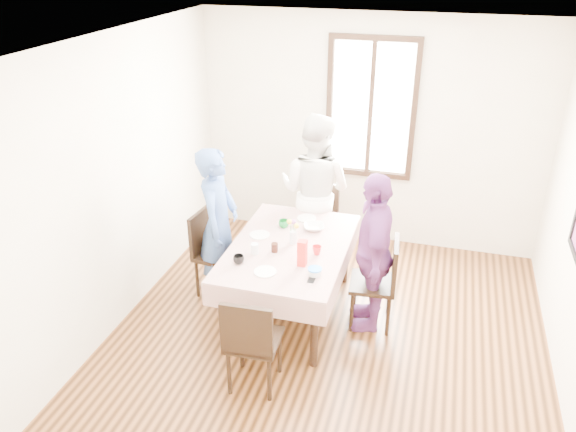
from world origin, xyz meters
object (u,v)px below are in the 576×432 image
(person_left, at_px, (218,224))
(chair_far, at_px, (315,225))
(chair_left, at_px, (218,254))
(person_right, at_px, (373,252))
(dining_table, at_px, (289,280))
(chair_near, at_px, (254,339))
(chair_right, at_px, (372,283))
(person_far, at_px, (315,192))

(person_left, bearing_deg, chair_far, -45.83)
(chair_left, bearing_deg, person_right, 92.75)
(person_left, height_order, person_right, person_left)
(dining_table, height_order, chair_near, chair_near)
(chair_near, bearing_deg, chair_right, 50.63)
(chair_right, xyz_separation_m, chair_near, (-0.81, -1.10, 0.00))
(person_far, bearing_deg, person_left, 60.98)
(dining_table, bearing_deg, person_far, 90.00)
(dining_table, bearing_deg, chair_near, -90.00)
(chair_right, bearing_deg, person_far, 34.05)
(chair_left, distance_m, person_right, 1.63)
(chair_near, relative_size, person_right, 0.58)
(person_left, bearing_deg, person_right, -98.49)
(chair_near, distance_m, person_right, 1.39)
(person_right, bearing_deg, dining_table, -95.48)
(dining_table, relative_size, chair_near, 1.68)
(chair_right, height_order, person_right, person_right)
(chair_left, bearing_deg, chair_near, 40.20)
(dining_table, height_order, chair_right, chair_right)
(chair_right, xyz_separation_m, person_right, (-0.02, 0.00, 0.33))
(chair_right, bearing_deg, person_right, 84.74)
(chair_near, relative_size, person_far, 0.52)
(person_far, xyz_separation_m, person_right, (0.78, -0.98, -0.09))
(dining_table, bearing_deg, person_right, 3.49)
(chair_left, bearing_deg, dining_table, 86.11)
(chair_near, height_order, person_right, person_right)
(dining_table, xyz_separation_m, chair_far, (0.00, 1.05, 0.08))
(dining_table, height_order, person_right, person_right)
(chair_left, height_order, chair_right, same)
(person_left, xyz_separation_m, person_right, (1.57, -0.10, -0.02))
(person_left, relative_size, person_far, 0.92)
(dining_table, bearing_deg, chair_far, 90.00)
(chair_near, xyz_separation_m, person_far, (0.00, 2.08, 0.42))
(chair_near, bearing_deg, person_left, 120.19)
(chair_far, bearing_deg, chair_right, 137.20)
(person_far, relative_size, person_right, 1.12)
(chair_right, relative_size, person_right, 0.58)
(chair_right, height_order, person_far, person_far)
(chair_right, height_order, person_left, person_left)
(chair_right, bearing_deg, dining_table, 88.13)
(dining_table, distance_m, chair_right, 0.81)
(chair_left, relative_size, chair_near, 1.00)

